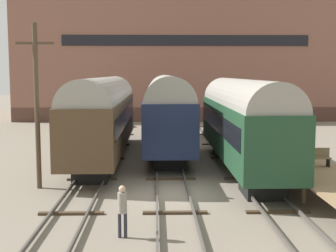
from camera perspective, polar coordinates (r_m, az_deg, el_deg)
The scene contains 12 objects.
ground_plane at distance 21.93m, azimuth 0.56°, elevation -8.35°, with size 200.00×200.00×0.00m, color slate.
track_left at distance 22.14m, azimuth -10.33°, elevation -7.92°, with size 2.60×60.00×0.26m.
track_middle at distance 21.89m, azimuth 0.57°, elevation -7.99°, with size 2.60×60.00×0.26m.
track_right at distance 22.42m, azimuth 11.32°, elevation -7.77°, with size 2.60×60.00×0.26m.
train_car_navy at distance 33.62m, azimuth -0.14°, elevation 2.18°, with size 3.11×18.27×5.44m.
train_car_green at distance 26.88m, azimuth 9.07°, elevation 0.85°, with size 2.88×16.21×5.27m.
train_car_brown at distance 30.52m, azimuth -7.82°, elevation 1.62°, with size 2.91×18.26×5.34m.
station_platform at distance 21.50m, azimuth 19.38°, elevation -6.42°, with size 2.75×12.51×1.03m.
bench at distance 24.18m, azimuth 17.58°, elevation -3.58°, with size 1.40×0.40×0.91m.
person_worker at distance 16.20m, azimuth -5.59°, elevation -9.70°, with size 0.32×0.32×1.82m.
utility_pole at distance 23.34m, azimuth -15.70°, elevation 2.64°, with size 1.80×0.24×7.97m.
warehouse_building at distance 60.48m, azimuth 1.76°, elevation 9.15°, with size 39.89×13.65×16.86m.
Camera 1 is at (-0.73, -21.18, 5.61)m, focal length 50.00 mm.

